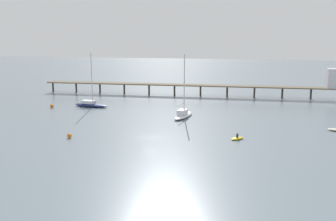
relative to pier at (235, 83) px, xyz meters
The scene contains 7 objects.
ground_plane 46.54m from the pier, 106.00° to the right, with size 400.00×400.00×0.00m, color slate.
pier is the anchor object (origin of this frame).
sailboat_navy 38.89m from the pier, 148.06° to the right, with size 8.89×4.00×12.64m.
sailboat_white 29.92m from the pier, 109.19° to the right, with size 3.92×8.81×12.93m.
dinghy_yellow 43.38m from the pier, 88.15° to the right, with size 2.57×2.56×1.14m.
mooring_buoy_near 54.14m from the pier, 118.68° to the right, with size 0.76×0.76×0.76m, color orange.
mooring_buoy_outer 47.55m from the pier, 150.67° to the right, with size 0.83×0.83×0.83m, color orange.
Camera 1 is at (14.47, -61.20, 17.13)m, focal length 41.77 mm.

